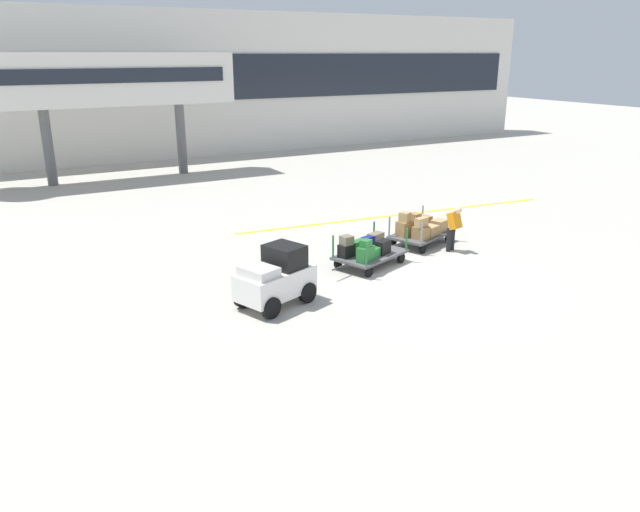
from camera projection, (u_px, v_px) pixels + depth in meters
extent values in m
plane|color=#B2ADA0|center=(428.00, 279.00, 18.13)|extent=(120.00, 120.00, 0.00)
cube|color=yellow|center=(400.00, 215.00, 25.33)|extent=(14.12, 1.55, 0.01)
cube|color=silver|center=(171.00, 85.00, 38.30)|extent=(55.48, 2.40, 8.93)
cube|color=#1E232D|center=(176.00, 78.00, 37.12)|extent=(52.70, 0.12, 2.80)
cube|color=silver|center=(111.00, 79.00, 30.94)|extent=(12.32, 2.20, 2.60)
cube|color=#1E232D|center=(115.00, 76.00, 29.93)|extent=(11.09, 0.08, 0.70)
cylinder|color=#59595B|center=(48.00, 147.00, 30.40)|extent=(0.50, 0.50, 3.81)
cylinder|color=#59595B|center=(181.00, 139.00, 33.51)|extent=(0.50, 0.50, 3.81)
cube|color=white|center=(275.00, 283.00, 16.13)|extent=(2.35, 1.75, 0.70)
cube|color=black|center=(285.00, 256.00, 16.19)|extent=(1.09, 1.20, 0.60)
cube|color=silver|center=(259.00, 271.00, 15.57)|extent=(0.98, 1.12, 0.24)
cylinder|color=black|center=(243.00, 297.00, 16.08)|extent=(0.59, 0.36, 0.56)
cylinder|color=black|center=(271.00, 308.00, 15.43)|extent=(0.59, 0.36, 0.56)
cylinder|color=black|center=(280.00, 283.00, 17.06)|extent=(0.59, 0.36, 0.56)
cylinder|color=black|center=(307.00, 292.00, 16.41)|extent=(0.59, 0.36, 0.56)
cube|color=#4C4C4F|center=(370.00, 255.00, 19.22)|extent=(2.64, 2.10, 0.08)
cylinder|color=#237033|center=(333.00, 246.00, 18.74)|extent=(0.06, 0.06, 0.70)
cylinder|color=#237033|center=(367.00, 255.00, 17.94)|extent=(0.06, 0.06, 0.70)
cylinder|color=#237033|center=(374.00, 232.00, 20.25)|extent=(0.06, 0.06, 0.70)
cylinder|color=#237033|center=(407.00, 239.00, 19.45)|extent=(0.06, 0.06, 0.70)
cylinder|color=black|center=(338.00, 263.00, 19.04)|extent=(0.33, 0.20, 0.32)
cylinder|color=black|center=(369.00, 272.00, 18.30)|extent=(0.33, 0.20, 0.32)
cylinder|color=black|center=(371.00, 250.00, 20.27)|extent=(0.33, 0.20, 0.32)
cylinder|color=black|center=(401.00, 258.00, 19.53)|extent=(0.33, 0.20, 0.32)
cylinder|color=#333333|center=(340.00, 267.00, 18.16)|extent=(0.68, 0.29, 0.05)
cube|color=black|center=(346.00, 251.00, 18.84)|extent=(0.55, 0.46, 0.40)
cube|color=#236B2D|center=(366.00, 254.00, 18.40)|extent=(0.64, 0.49, 0.46)
cube|color=#236B2D|center=(358.00, 247.00, 19.14)|extent=(0.63, 0.43, 0.43)
cube|color=#236B2D|center=(373.00, 252.00, 18.83)|extent=(0.65, 0.56, 0.29)
cube|color=navy|center=(368.00, 243.00, 19.52)|extent=(0.50, 0.36, 0.43)
cube|color=black|center=(383.00, 247.00, 19.13)|extent=(0.61, 0.50, 0.43)
cube|color=#726651|center=(376.00, 240.00, 19.86)|extent=(0.62, 0.48, 0.44)
cube|color=#726651|center=(347.00, 240.00, 18.73)|extent=(0.39, 0.38, 0.27)
cube|color=#236B2D|center=(366.00, 243.00, 18.29)|extent=(0.42, 0.39, 0.21)
cube|color=#4C4C4F|center=(421.00, 234.00, 21.36)|extent=(2.64, 2.10, 0.08)
cylinder|color=gray|center=(389.00, 226.00, 20.89)|extent=(0.06, 0.06, 0.70)
cylinder|color=gray|center=(421.00, 233.00, 20.08)|extent=(0.06, 0.06, 0.70)
cylinder|color=gray|center=(422.00, 215.00, 22.40)|extent=(0.06, 0.06, 0.70)
cylinder|color=gray|center=(454.00, 221.00, 21.59)|extent=(0.06, 0.06, 0.70)
cylinder|color=black|center=(393.00, 242.00, 21.18)|extent=(0.33, 0.20, 0.32)
cylinder|color=black|center=(422.00, 249.00, 20.44)|extent=(0.33, 0.20, 0.32)
cylinder|color=black|center=(420.00, 231.00, 22.41)|extent=(0.33, 0.20, 0.32)
cylinder|color=black|center=(449.00, 238.00, 21.67)|extent=(0.33, 0.20, 0.32)
cylinder|color=#333333|center=(397.00, 244.00, 20.30)|extent=(0.68, 0.29, 0.05)
cube|color=olive|center=(404.00, 229.00, 20.97)|extent=(0.55, 0.50, 0.50)
cube|color=olive|center=(421.00, 233.00, 20.62)|extent=(0.58, 0.60, 0.43)
cube|color=#A87F4C|center=(415.00, 226.00, 21.44)|extent=(0.56, 0.59, 0.41)
cube|color=tan|center=(430.00, 230.00, 21.07)|extent=(0.64, 0.57, 0.34)
cube|color=#9E7A4C|center=(424.00, 222.00, 21.93)|extent=(0.50, 0.56, 0.44)
cube|color=tan|center=(439.00, 225.00, 21.55)|extent=(0.63, 0.58, 0.40)
cube|color=tan|center=(405.00, 217.00, 20.84)|extent=(0.44, 0.43, 0.33)
cube|color=tan|center=(421.00, 222.00, 20.50)|extent=(0.48, 0.32, 0.31)
cube|color=#9E7A4C|center=(415.00, 217.00, 21.34)|extent=(0.39, 0.39, 0.26)
cylinder|color=black|center=(449.00, 240.00, 20.56)|extent=(0.16, 0.16, 0.82)
cylinder|color=black|center=(452.00, 239.00, 20.70)|extent=(0.16, 0.16, 0.82)
cube|color=orange|center=(455.00, 220.00, 20.35)|extent=(0.49, 0.51, 0.61)
sphere|color=beige|center=(458.00, 210.00, 20.15)|extent=(0.22, 0.22, 0.22)
cone|color=orange|center=(270.00, 266.00, 18.48)|extent=(0.36, 0.36, 0.55)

